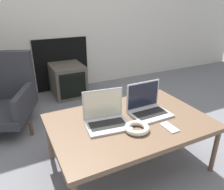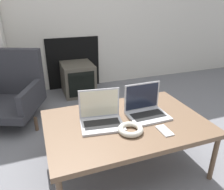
% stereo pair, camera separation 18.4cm
% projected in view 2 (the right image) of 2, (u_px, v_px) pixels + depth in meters
% --- Properties ---
extents(ground_plane, '(14.00, 14.00, 0.00)m').
position_uv_depth(ground_plane, '(136.00, 184.00, 1.61)').
color(ground_plane, slate).
extents(table, '(1.18, 0.79, 0.42)m').
position_uv_depth(table, '(126.00, 125.00, 1.64)').
color(table, brown).
rests_on(table, ground_plane).
extents(laptop_left, '(0.33, 0.27, 0.24)m').
position_uv_depth(laptop_left, '(101.00, 116.00, 1.58)').
color(laptop_left, '#B2B2B7').
rests_on(laptop_left, table).
extents(laptop_right, '(0.31, 0.23, 0.24)m').
position_uv_depth(laptop_right, '(146.00, 108.00, 1.70)').
color(laptop_right, '#B2B2B7').
rests_on(laptop_right, table).
extents(headphones, '(0.18, 0.18, 0.04)m').
position_uv_depth(headphones, '(130.00, 129.00, 1.49)').
color(headphones, beige).
rests_on(headphones, table).
extents(phone, '(0.07, 0.14, 0.01)m').
position_uv_depth(phone, '(164.00, 130.00, 1.50)').
color(phone, silver).
rests_on(phone, table).
extents(tv, '(0.42, 0.50, 0.43)m').
position_uv_depth(tv, '(78.00, 79.00, 3.10)').
color(tv, '#4C473D').
rests_on(tv, ground_plane).
extents(armchair, '(0.84, 0.85, 0.75)m').
position_uv_depth(armchair, '(10.00, 90.00, 2.40)').
color(armchair, '#2D2D33').
rests_on(armchair, ground_plane).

